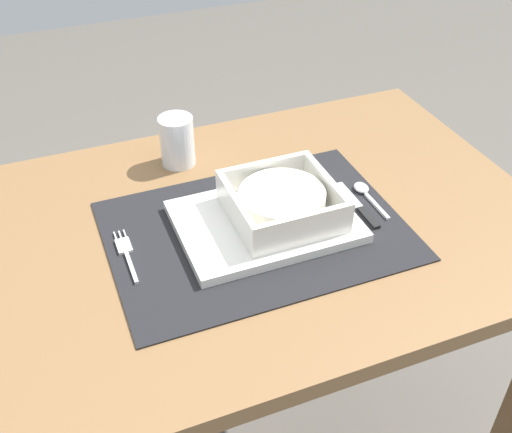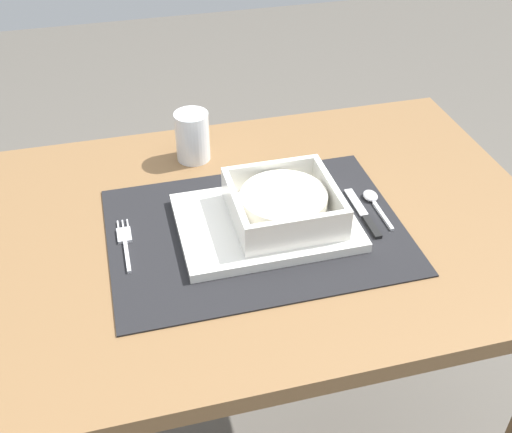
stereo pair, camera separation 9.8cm
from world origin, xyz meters
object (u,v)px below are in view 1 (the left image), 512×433
(spoon, at_px, (364,191))
(drinking_glass, at_px, (177,143))
(butter_knife, at_px, (360,208))
(dining_table, at_px, (244,274))
(porridge_bowl, at_px, (282,203))
(fork, at_px, (126,252))

(spoon, distance_m, drinking_glass, 0.35)
(drinking_glass, bearing_deg, butter_knife, -46.62)
(dining_table, relative_size, spoon, 9.28)
(dining_table, distance_m, spoon, 0.25)
(dining_table, relative_size, drinking_glass, 10.66)
(porridge_bowl, bearing_deg, drinking_glass, 113.72)
(drinking_glass, bearing_deg, dining_table, -77.69)
(fork, distance_m, spoon, 0.42)
(butter_knife, distance_m, drinking_glass, 0.35)
(porridge_bowl, height_order, fork, porridge_bowl)
(porridge_bowl, bearing_deg, fork, 175.79)
(porridge_bowl, xyz_separation_m, butter_knife, (0.14, -0.02, -0.04))
(dining_table, height_order, spoon, spoon)
(dining_table, height_order, butter_knife, butter_knife)
(spoon, bearing_deg, dining_table, -179.61)
(spoon, height_order, drinking_glass, drinking_glass)
(butter_knife, bearing_deg, spoon, 48.10)
(dining_table, xyz_separation_m, drinking_glass, (-0.05, 0.22, 0.16))
(porridge_bowl, relative_size, spoon, 1.54)
(spoon, distance_m, butter_knife, 0.05)
(fork, distance_m, butter_knife, 0.39)
(fork, bearing_deg, spoon, 4.13)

